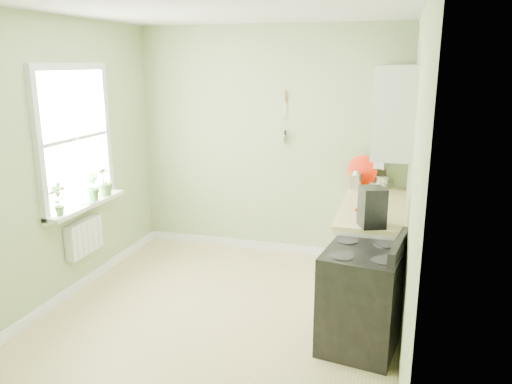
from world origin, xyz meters
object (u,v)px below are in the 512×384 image
(kettle, at_px, (356,180))
(coffee_maker, at_px, (372,208))
(stove, at_px, (362,298))
(stand_mixer, at_px, (383,174))

(kettle, bearing_deg, coffee_maker, -79.15)
(stove, height_order, stand_mixer, stand_mixer)
(kettle, xyz_separation_m, coffee_maker, (0.25, -1.30, 0.06))
(coffee_maker, bearing_deg, stove, -93.02)
(stove, xyz_separation_m, coffee_maker, (0.02, 0.40, 0.65))
(coffee_maker, bearing_deg, kettle, 100.85)
(stove, bearing_deg, stand_mixer, 88.21)
(kettle, distance_m, coffee_maker, 1.32)
(kettle, relative_size, coffee_maker, 0.61)
(stand_mixer, distance_m, kettle, 0.32)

